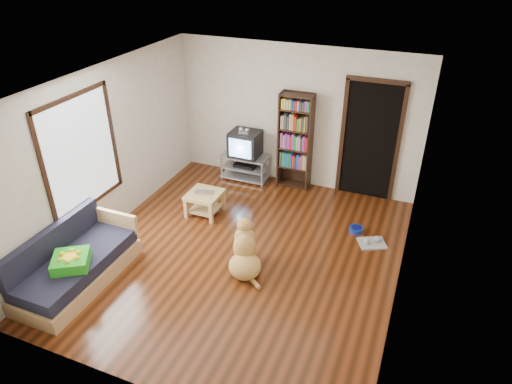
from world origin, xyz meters
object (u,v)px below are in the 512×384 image
at_px(bookshelf, 295,136).
at_px(coffee_table, 205,199).
at_px(crt_tv, 246,143).
at_px(tv_stand, 246,166).
at_px(grey_rag, 372,243).
at_px(sofa, 76,265).
at_px(dog, 245,253).
at_px(laptop, 203,193).
at_px(green_cushion, 71,261).
at_px(dog_bowl, 356,229).

relative_size(bookshelf, coffee_table, 3.27).
bearing_deg(crt_tv, tv_stand, -90.00).
distance_m(grey_rag, bookshelf, 2.40).
bearing_deg(coffee_table, bookshelf, 54.43).
distance_m(sofa, dog, 2.33).
xyz_separation_m(laptop, coffee_table, (-0.00, 0.03, -0.13)).
distance_m(crt_tv, coffee_table, 1.53).
bearing_deg(tv_stand, sofa, -105.02).
bearing_deg(grey_rag, coffee_table, -176.39).
bearing_deg(green_cushion, laptop, 40.85).
xyz_separation_m(laptop, dog_bowl, (2.51, 0.46, -0.37)).
xyz_separation_m(laptop, grey_rag, (2.81, 0.21, -0.40)).
height_order(tv_stand, coffee_table, tv_stand).
xyz_separation_m(crt_tv, dog, (1.07, -2.54, -0.47)).
distance_m(green_cushion, grey_rag, 4.37).
distance_m(crt_tv, sofa, 3.81).
distance_m(tv_stand, sofa, 3.76).
relative_size(tv_stand, coffee_table, 1.64).
distance_m(grey_rag, crt_tv, 3.05).
bearing_deg(green_cushion, crt_tv, 45.20).
distance_m(laptop, bookshelf, 1.99).
bearing_deg(sofa, dog_bowl, 38.13).
distance_m(dog_bowl, dog, 2.01).
bearing_deg(green_cushion, dog, 1.32).
bearing_deg(grey_rag, tv_stand, 154.86).
xyz_separation_m(grey_rag, dog, (-1.60, -1.27, 0.26)).
distance_m(green_cushion, dog, 2.32).
bearing_deg(sofa, coffee_table, 69.25).
bearing_deg(bookshelf, coffee_table, -125.57).
xyz_separation_m(tv_stand, dog, (1.07, -2.52, 0.00)).
xyz_separation_m(green_cushion, sofa, (-0.12, 0.16, -0.23)).
bearing_deg(dog_bowl, dog, -130.64).
bearing_deg(green_cushion, tv_stand, 45.13).
xyz_separation_m(green_cushion, crt_tv, (0.85, 3.82, 0.25)).
height_order(dog_bowl, grey_rag, dog_bowl).
bearing_deg(laptop, grey_rag, -11.20).
xyz_separation_m(laptop, dog, (1.21, -1.06, -0.14)).
height_order(laptop, tv_stand, tv_stand).
bearing_deg(crt_tv, sofa, -104.93).
bearing_deg(bookshelf, green_cushion, -114.83).
bearing_deg(tv_stand, green_cushion, -102.62).
xyz_separation_m(laptop, bookshelf, (1.09, 1.55, 0.59)).
bearing_deg(bookshelf, dog, -87.37).
distance_m(green_cushion, sofa, 0.31).
bearing_deg(dog_bowl, tv_stand, 157.06).
height_order(laptop, sofa, sofa).
bearing_deg(coffee_table, sofa, -110.75).
relative_size(laptop, sofa, 0.17).
xyz_separation_m(green_cushion, coffee_table, (0.71, 2.36, -0.21)).
bearing_deg(sofa, grey_rag, 33.10).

